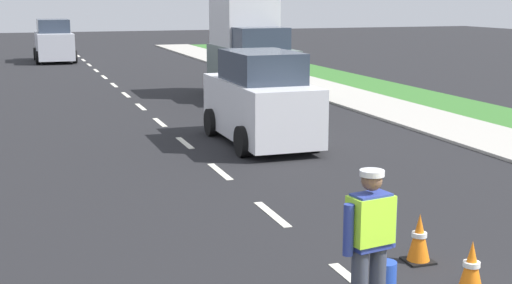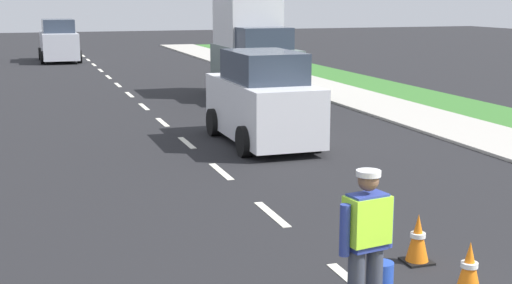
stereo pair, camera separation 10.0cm
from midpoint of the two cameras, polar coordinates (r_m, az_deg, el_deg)
ground_plane at (r=26.09m, az=-10.57°, el=3.81°), size 96.00×96.00×0.00m
sidewalk_right at (r=18.56m, az=17.60°, el=0.37°), size 2.40×72.00×0.14m
lane_center_line at (r=30.22m, az=-11.78°, el=4.80°), size 0.14×46.40×0.01m
road_worker at (r=7.65m, az=8.83°, el=-7.59°), size 0.74×0.46×1.67m
traffic_cone_near at (r=9.62m, az=12.62°, el=-7.53°), size 0.36×0.36×0.66m
traffic_cone_far at (r=8.77m, az=16.52°, el=-9.65°), size 0.36×0.36×0.65m
delivery_truck at (r=24.72m, az=-0.67°, el=7.33°), size 2.16×4.60×3.54m
car_outgoing_ahead at (r=16.80m, az=0.18°, el=3.31°), size 1.92×4.12×2.19m
car_oncoming_third at (r=40.01m, az=-15.92°, el=7.70°), size 2.08×4.30×2.25m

